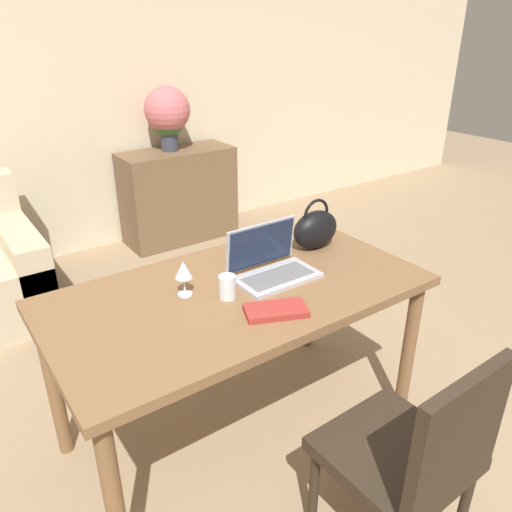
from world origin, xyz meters
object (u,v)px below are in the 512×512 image
object	(u,v)px
drinking_glass	(227,287)
wine_glass	(183,271)
laptop	(270,262)
handbag	(315,229)
flower_vase	(167,114)
chair	(415,453)

from	to	relation	value
drinking_glass	wine_glass	distance (m)	0.18
laptop	drinking_glass	xyz separation A→B (m)	(-0.25, -0.07, -0.01)
handbag	flower_vase	world-z (taller)	flower_vase
chair	wine_glass	distance (m)	1.03
chair	laptop	world-z (taller)	laptop
chair	drinking_glass	xyz separation A→B (m)	(-0.21, 0.78, 0.32)
handbag	wine_glass	bearing A→B (deg)	-176.04
drinking_glass	handbag	xyz separation A→B (m)	(0.59, 0.16, 0.05)
chair	wine_glass	xyz separation A→B (m)	(-0.33, 0.90, 0.38)
drinking_glass	flower_vase	bearing A→B (deg)	68.85
handbag	chair	bearing A→B (deg)	-112.14
drinking_glass	handbag	world-z (taller)	handbag
flower_vase	chair	bearing A→B (deg)	-102.37
laptop	drinking_glass	size ratio (longest dim) A/B	3.70
flower_vase	wine_glass	bearing A→B (deg)	-114.97
chair	flower_vase	bearing A→B (deg)	76.38
laptop	flower_vase	world-z (taller)	flower_vase
drinking_glass	handbag	distance (m)	0.62
chair	laptop	xyz separation A→B (m)	(0.04, 0.85, 0.33)
drinking_glass	flower_vase	xyz separation A→B (m)	(0.88, 2.27, 0.26)
chair	wine_glass	bearing A→B (deg)	109.18
chair	wine_glass	world-z (taller)	wine_glass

